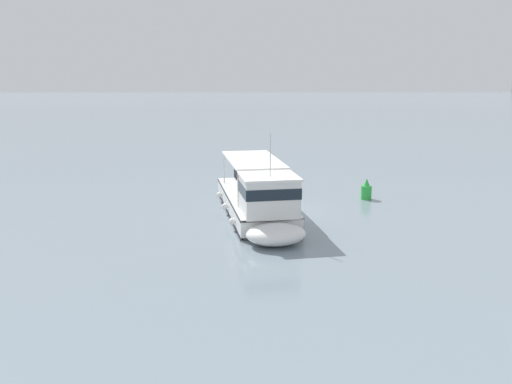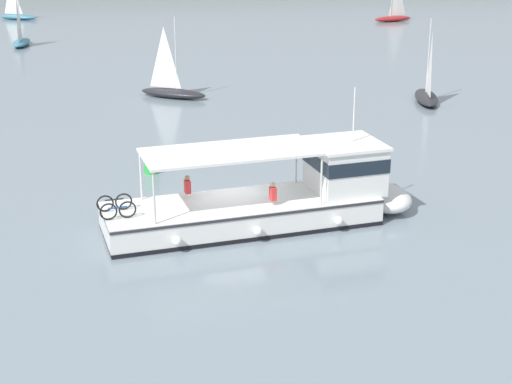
% 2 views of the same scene
% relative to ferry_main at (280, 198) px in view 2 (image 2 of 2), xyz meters
% --- Properties ---
extents(ground_plane, '(400.00, 400.00, 0.00)m').
position_rel_ferry_main_xyz_m(ground_plane, '(-1.80, 1.14, -1.01)').
color(ground_plane, gray).
extents(ferry_main, '(13.03, 5.04, 5.32)m').
position_rel_ferry_main_xyz_m(ferry_main, '(0.00, 0.00, 0.00)').
color(ferry_main, white).
rests_on(ferry_main, ground).
extents(sailboat_off_bow, '(2.48, 4.99, 5.40)m').
position_rel_ferry_main_xyz_m(sailboat_off_bow, '(13.49, 19.43, -0.47)').
color(sailboat_off_bow, '#232328').
rests_on(sailboat_off_bow, ground).
extents(sailboat_near_starboard, '(5.00, 2.70, 5.40)m').
position_rel_ferry_main_xyz_m(sailboat_near_starboard, '(24.45, 59.20, -0.47)').
color(sailboat_near_starboard, maroon).
rests_on(sailboat_near_starboard, ground).
extents(sailboat_horizon_west, '(4.82, 3.70, 5.40)m').
position_rel_ferry_main_xyz_m(sailboat_horizon_west, '(-2.97, 23.43, -0.47)').
color(sailboat_horizon_west, '#232328').
rests_on(sailboat_horizon_west, ground).
extents(sailboat_outer_anchorage, '(4.94, 3.29, 5.40)m').
position_rel_ferry_main_xyz_m(sailboat_outer_anchorage, '(-18.51, 67.63, -0.47)').
color(sailboat_outer_anchorage, teal).
rests_on(sailboat_outer_anchorage, ground).
extents(sailboat_near_port, '(1.66, 4.87, 5.40)m').
position_rel_ferry_main_xyz_m(sailboat_near_port, '(-15.75, 47.68, -0.47)').
color(sailboat_near_port, teal).
rests_on(sailboat_near_port, ground).
extents(channel_buoy, '(0.70, 0.70, 1.40)m').
position_rel_ferry_main_xyz_m(channel_buoy, '(-4.91, 7.23, -0.45)').
color(channel_buoy, green).
rests_on(channel_buoy, ground).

